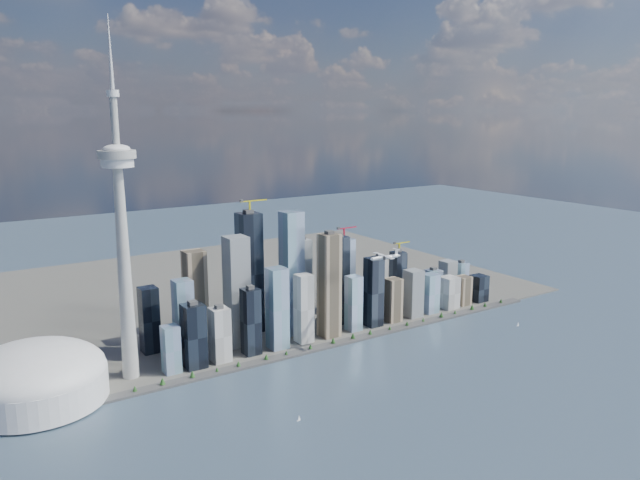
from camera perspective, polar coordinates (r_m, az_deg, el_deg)
ground at (r=940.28m, az=7.54°, el=-14.78°), size 4000.00×4000.00×0.00m
seawall at (r=1123.07m, az=-0.91°, el=-10.03°), size 1100.00×22.00×4.00m
land at (r=1502.86m, az=-10.14°, el=-4.57°), size 1400.00×900.00×3.00m
shoreline_trees at (r=1120.57m, az=-0.91°, el=-9.71°), size 960.53×7.20×8.80m
skyscraper_cluster at (r=1197.35m, az=-0.73°, el=-4.72°), size 736.00×142.00×255.73m
needle_tower at (r=993.64m, az=-17.66°, el=0.59°), size 56.00×56.00×550.50m
dome_stadium at (r=1013.14m, az=-24.58°, el=-11.34°), size 200.00×200.00×86.00m
airplane at (r=1090.34m, az=5.97°, el=-1.54°), size 63.62×56.30×15.50m
sailboat_west at (r=892.29m, az=-1.94°, el=-16.02°), size 6.20×2.30×8.56m
sailboat_east at (r=1306.65m, az=17.65°, el=-7.38°), size 6.50×1.96×9.03m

